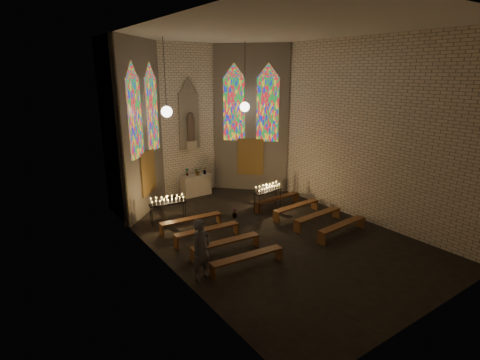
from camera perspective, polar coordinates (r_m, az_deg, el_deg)
name	(u,v)px	position (r m, az deg, el deg)	size (l,w,h in m)	color
floor	(267,233)	(13.96, 4.10, -8.07)	(12.00, 12.00, 0.00)	black
room	(217,122)	(15.63, -3.46, 8.75)	(8.22, 12.43, 7.00)	beige
altar	(196,185)	(18.07, -6.73, -0.76)	(1.40, 0.60, 1.00)	#C0B29C
flower_vase_left	(187,172)	(17.79, -8.08, 1.22)	(0.20, 0.13, 0.37)	#4C723F
flower_vase_center	(197,171)	(17.83, -6.50, 1.34)	(0.35, 0.31, 0.39)	#4C723F
flower_vase_right	(205,170)	(18.02, -5.37, 1.51)	(0.21, 0.17, 0.38)	#4C723F
aisle_flower_pot	(235,213)	(15.32, -0.84, -5.01)	(0.21, 0.21, 0.37)	#4C723F
votive_stand_left	(168,201)	(14.78, -10.98, -3.23)	(1.44, 0.54, 1.03)	black
votive_stand_right	(268,189)	(15.94, 4.28, -1.44)	(1.48, 0.57, 1.06)	black
pew_left_0	(191,220)	(14.22, -7.44, -6.07)	(2.40, 0.51, 0.46)	brown
pew_right_0	(278,199)	(16.44, 5.75, -2.91)	(2.40, 0.51, 0.46)	brown
pew_left_1	(207,231)	(13.24, -5.02, -7.71)	(2.40, 0.51, 0.46)	brown
pew_right_1	(296,207)	(15.60, 8.60, -4.08)	(2.40, 0.51, 0.46)	brown
pew_left_2	(226,243)	(12.31, -2.19, -9.59)	(2.40, 0.51, 0.46)	brown
pew_right_2	(318,216)	(14.82, 11.78, -5.35)	(2.40, 0.51, 0.46)	brown
pew_left_3	(247,258)	(11.42, 1.13, -11.73)	(2.40, 0.51, 0.46)	brown
pew_right_3	(342,226)	(14.09, 15.32, -6.74)	(2.40, 0.51, 0.46)	brown
visitor	(201,250)	(10.75, -5.93, -10.50)	(0.66, 0.43, 1.81)	#54555F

